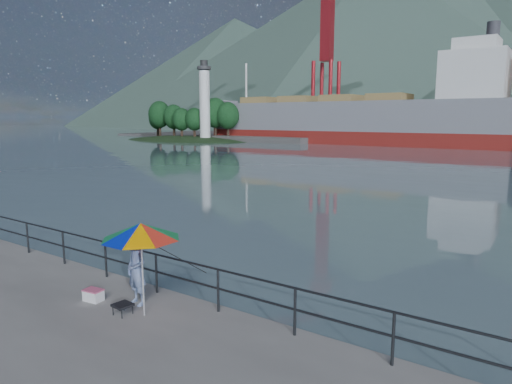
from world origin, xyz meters
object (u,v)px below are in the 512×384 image
(cooler_bag, at_px, (93,296))
(beach_umbrella, at_px, (141,231))
(bulk_carrier, at_px, (369,119))
(fisherman, at_px, (137,270))

(cooler_bag, bearing_deg, beach_umbrella, -3.54)
(bulk_carrier, bearing_deg, beach_umbrella, -72.67)
(fisherman, height_order, bulk_carrier, bulk_carrier)
(cooler_bag, height_order, bulk_carrier, bulk_carrier)
(fisherman, relative_size, bulk_carrier, 0.03)
(beach_umbrella, relative_size, bulk_carrier, 0.04)
(beach_umbrella, height_order, bulk_carrier, bulk_carrier)
(fisherman, height_order, beach_umbrella, beach_umbrella)
(beach_umbrella, bearing_deg, cooler_bag, -175.39)
(beach_umbrella, distance_m, bulk_carrier, 73.09)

